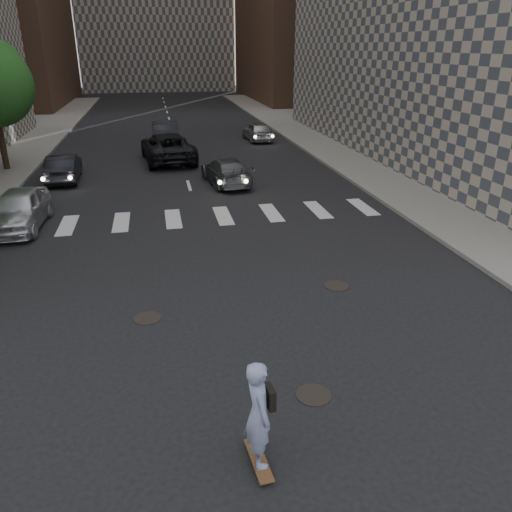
{
  "coord_description": "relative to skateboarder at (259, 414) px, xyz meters",
  "views": [
    {
      "loc": [
        -1.48,
        -10.08,
        6.34
      ],
      "look_at": [
        0.87,
        1.61,
        1.3
      ],
      "focal_mm": 35.0,
      "sensor_mm": 36.0,
      "label": 1
    }
  ],
  "objects": [
    {
      "name": "ground",
      "position": [
        0.21,
        4.0,
        -1.04
      ],
      "size": [
        160.0,
        160.0,
        0.0
      ],
      "primitive_type": "plane",
      "color": "black",
      "rests_on": "ground"
    },
    {
      "name": "sidewalk_right",
      "position": [
        14.71,
        24.0,
        -0.96
      ],
      "size": [
        13.0,
        80.0,
        0.15
      ],
      "primitive_type": "cube",
      "color": "gray",
      "rests_on": "ground"
    },
    {
      "name": "manhole_a",
      "position": [
        1.41,
        1.5,
        -1.03
      ],
      "size": [
        0.7,
        0.7,
        0.02
      ],
      "primitive_type": "cylinder",
      "color": "black",
      "rests_on": "ground"
    },
    {
      "name": "manhole_b",
      "position": [
        -1.79,
        5.2,
        -1.03
      ],
      "size": [
        0.7,
        0.7,
        0.02
      ],
      "primitive_type": "cylinder",
      "color": "black",
      "rests_on": "ground"
    },
    {
      "name": "manhole_c",
      "position": [
        3.51,
        6.0,
        -1.03
      ],
      "size": [
        0.7,
        0.7,
        0.02
      ],
      "primitive_type": "cylinder",
      "color": "black",
      "rests_on": "ground"
    },
    {
      "name": "skateboarder",
      "position": [
        0.0,
        0.0,
        0.0
      ],
      "size": [
        0.51,
        1.01,
        1.98
      ],
      "rotation": [
        0.0,
        0.0,
        0.08
      ],
      "color": "brown",
      "rests_on": "ground"
    },
    {
      "name": "silver_sedan",
      "position": [
        -6.42,
        13.08,
        -0.32
      ],
      "size": [
        1.87,
        4.31,
        1.45
      ],
      "primitive_type": "imported",
      "rotation": [
        0.0,
        0.0,
        -0.04
      ],
      "color": "silver",
      "rests_on": "ground"
    },
    {
      "name": "traffic_car_a",
      "position": [
        -5.88,
        20.21,
        -0.37
      ],
      "size": [
        1.57,
        4.12,
        1.34
      ],
      "primitive_type": "imported",
      "rotation": [
        0.0,
        0.0,
        3.18
      ],
      "color": "black",
      "rests_on": "ground"
    },
    {
      "name": "traffic_car_b",
      "position": [
        2.07,
        18.0,
        -0.4
      ],
      "size": [
        2.32,
        4.57,
        1.27
      ],
      "primitive_type": "imported",
      "rotation": [
        0.0,
        0.0,
        3.27
      ],
      "color": "#53565B",
      "rests_on": "ground"
    },
    {
      "name": "traffic_car_c",
      "position": [
        -0.56,
        23.82,
        -0.22
      ],
      "size": [
        3.3,
        6.16,
        1.65
      ],
      "primitive_type": "imported",
      "rotation": [
        0.0,
        0.0,
        3.24
      ],
      "color": "black",
      "rests_on": "ground"
    },
    {
      "name": "traffic_car_d",
      "position": [
        6.02,
        29.65,
        -0.37
      ],
      "size": [
        1.77,
        4.01,
        1.34
      ],
      "primitive_type": "imported",
      "rotation": [
        0.0,
        0.0,
        3.19
      ],
      "color": "#B7BABF",
      "rests_on": "ground"
    },
    {
      "name": "traffic_car_e",
      "position": [
        -0.53,
        29.54,
        -0.23
      ],
      "size": [
        1.72,
        4.9,
        1.61
      ],
      "primitive_type": "imported",
      "rotation": [
        0.0,
        0.0,
        3.14
      ],
      "color": "black",
      "rests_on": "ground"
    }
  ]
}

